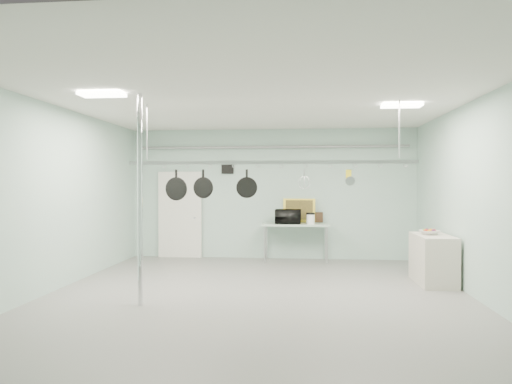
# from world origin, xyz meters

# --- Properties ---
(floor) EXTENTS (8.00, 8.00, 0.00)m
(floor) POSITION_xyz_m (0.00, 0.00, 0.00)
(floor) COLOR gray
(floor) RESTS_ON ground
(ceiling) EXTENTS (7.00, 8.00, 0.02)m
(ceiling) POSITION_xyz_m (0.00, 0.00, 3.19)
(ceiling) COLOR silver
(ceiling) RESTS_ON back_wall
(back_wall) EXTENTS (7.00, 0.02, 3.20)m
(back_wall) POSITION_xyz_m (0.00, 3.99, 1.60)
(back_wall) COLOR #AACCBC
(back_wall) RESTS_ON floor
(right_wall) EXTENTS (0.02, 8.00, 3.20)m
(right_wall) POSITION_xyz_m (3.49, 0.00, 1.60)
(right_wall) COLOR #AACCBC
(right_wall) RESTS_ON floor
(door) EXTENTS (1.10, 0.10, 2.20)m
(door) POSITION_xyz_m (-2.30, 3.94, 1.05)
(door) COLOR silver
(door) RESTS_ON floor
(wall_vent) EXTENTS (0.30, 0.04, 0.30)m
(wall_vent) POSITION_xyz_m (-1.10, 3.97, 2.25)
(wall_vent) COLOR black
(wall_vent) RESTS_ON back_wall
(conduit_pipe) EXTENTS (6.60, 0.07, 0.07)m
(conduit_pipe) POSITION_xyz_m (0.00, 3.90, 2.75)
(conduit_pipe) COLOR gray
(conduit_pipe) RESTS_ON back_wall
(chrome_pole) EXTENTS (0.08, 0.08, 3.20)m
(chrome_pole) POSITION_xyz_m (-1.70, -0.60, 1.60)
(chrome_pole) COLOR silver
(chrome_pole) RESTS_ON floor
(prep_table) EXTENTS (1.60, 0.70, 0.91)m
(prep_table) POSITION_xyz_m (0.60, 3.60, 0.83)
(prep_table) COLOR #9FBBA7
(prep_table) RESTS_ON floor
(side_cabinet) EXTENTS (0.60, 1.20, 0.90)m
(side_cabinet) POSITION_xyz_m (3.15, 1.40, 0.45)
(side_cabinet) COLOR beige
(side_cabinet) RESTS_ON floor
(pot_rack) EXTENTS (4.80, 0.06, 1.00)m
(pot_rack) POSITION_xyz_m (0.20, 0.30, 2.23)
(pot_rack) COLOR #B7B7BC
(pot_rack) RESTS_ON ceiling
(light_panel_left) EXTENTS (0.65, 0.30, 0.05)m
(light_panel_left) POSITION_xyz_m (-2.20, -0.80, 3.16)
(light_panel_left) COLOR white
(light_panel_left) RESTS_ON ceiling
(light_panel_right) EXTENTS (0.65, 0.30, 0.05)m
(light_panel_right) POSITION_xyz_m (2.40, 0.60, 3.16)
(light_panel_right) COLOR white
(light_panel_right) RESTS_ON ceiling
(microwave) EXTENTS (0.61, 0.41, 0.33)m
(microwave) POSITION_xyz_m (0.42, 3.49, 1.07)
(microwave) COLOR black
(microwave) RESTS_ON prep_table
(coffee_canister) EXTENTS (0.23, 0.23, 0.23)m
(coffee_canister) POSITION_xyz_m (0.95, 3.42, 1.02)
(coffee_canister) COLOR white
(coffee_canister) RESTS_ON prep_table
(painting_large) EXTENTS (0.79, 0.19, 0.58)m
(painting_large) POSITION_xyz_m (0.68, 3.90, 1.20)
(painting_large) COLOR gold
(painting_large) RESTS_ON prep_table
(painting_small) EXTENTS (0.31, 0.11, 0.25)m
(painting_small) POSITION_xyz_m (1.11, 3.90, 1.03)
(painting_small) COLOR black
(painting_small) RESTS_ON prep_table
(fruit_bowl) EXTENTS (0.42, 0.42, 0.08)m
(fruit_bowl) POSITION_xyz_m (3.09, 1.43, 0.94)
(fruit_bowl) COLOR silver
(fruit_bowl) RESTS_ON side_cabinet
(skillet_left) EXTENTS (0.40, 0.13, 0.53)m
(skillet_left) POSITION_xyz_m (-1.39, 0.30, 1.82)
(skillet_left) COLOR black
(skillet_left) RESTS_ON pot_rack
(skillet_mid) EXTENTS (0.36, 0.13, 0.49)m
(skillet_mid) POSITION_xyz_m (-0.93, 0.30, 1.84)
(skillet_mid) COLOR black
(skillet_mid) RESTS_ON pot_rack
(skillet_right) EXTENTS (0.35, 0.11, 0.48)m
(skillet_right) POSITION_xyz_m (-0.18, 0.30, 1.84)
(skillet_right) COLOR black
(skillet_right) RESTS_ON pot_rack
(whisk) EXTENTS (0.24, 0.24, 0.35)m
(whisk) POSITION_xyz_m (0.77, 0.30, 1.91)
(whisk) COLOR silver
(whisk) RESTS_ON pot_rack
(grater) EXTENTS (0.09, 0.02, 0.22)m
(grater) POSITION_xyz_m (1.49, 0.30, 1.98)
(grater) COLOR orange
(grater) RESTS_ON pot_rack
(saucepan) EXTENTS (0.17, 0.14, 0.26)m
(saucepan) POSITION_xyz_m (1.52, 0.30, 1.95)
(saucepan) COLOR #BDBCC1
(saucepan) RESTS_ON pot_rack
(fruit_cluster) EXTENTS (0.24, 0.24, 0.09)m
(fruit_cluster) POSITION_xyz_m (3.09, 1.43, 0.98)
(fruit_cluster) COLOR #A8250F
(fruit_cluster) RESTS_ON fruit_bowl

